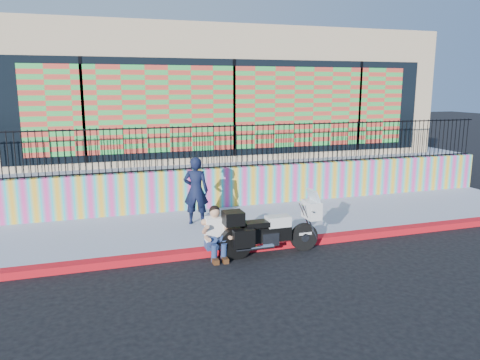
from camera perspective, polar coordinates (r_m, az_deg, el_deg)
name	(u,v)px	position (r m, az deg, el deg)	size (l,w,h in m)	color
ground	(290,246)	(10.54, 6.08, -7.99)	(90.00, 90.00, 0.00)	black
red_curb	(290,243)	(10.52, 6.09, -7.60)	(16.00, 0.30, 0.15)	#B40C19
sidewalk	(263,222)	(11.97, 2.86, -5.19)	(16.00, 3.00, 0.15)	#919AAF
mural_wall	(243,186)	(13.27, 0.42, -0.73)	(16.00, 0.20, 1.10)	#E83D95
metal_fence	(244,146)	(13.08, 0.43, 4.20)	(15.80, 0.04, 1.20)	black
elevated_platform	(202,162)	(18.11, -4.70, 2.25)	(16.00, 10.00, 1.25)	#919AAF
storefront_building	(202,93)	(17.68, -4.67, 10.57)	(14.00, 8.06, 4.00)	tan
police_motorcycle	(269,229)	(9.82, 3.53, -5.97)	(2.15, 0.71, 1.34)	black
police_officer	(196,191)	(11.44, -5.40, -1.30)	(0.61, 0.40, 1.67)	black
seated_man	(216,237)	(9.63, -2.89, -7.01)	(0.54, 0.71, 1.06)	navy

